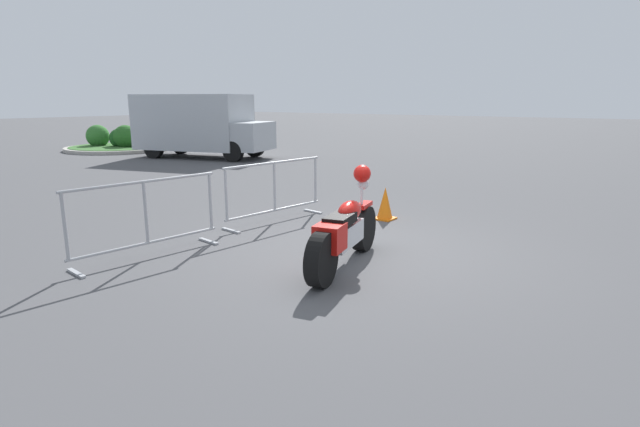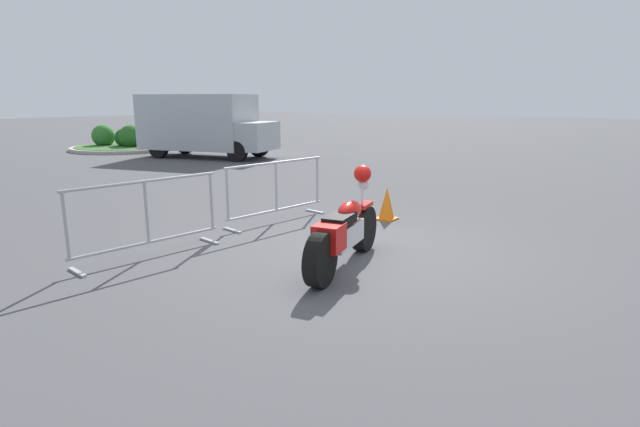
% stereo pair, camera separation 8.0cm
% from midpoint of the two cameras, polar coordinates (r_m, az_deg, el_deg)
% --- Properties ---
extents(ground_plane, '(120.00, 120.00, 0.00)m').
position_cam_midpoint_polar(ground_plane, '(7.14, 3.76, -4.43)').
color(ground_plane, '#4C4C4F').
extents(motorcycle, '(2.18, 0.72, 1.25)m').
position_cam_midpoint_polar(motorcycle, '(6.42, 2.50, -2.00)').
color(motorcycle, black).
rests_on(motorcycle, ground).
extents(crowd_barrier_near, '(2.19, 0.64, 1.07)m').
position_cam_midpoint_polar(crowd_barrier_near, '(7.20, -19.56, -0.47)').
color(crowd_barrier_near, '#9EA0A5').
rests_on(crowd_barrier_near, ground).
extents(crowd_barrier_far, '(2.19, 0.64, 1.07)m').
position_cam_midpoint_polar(crowd_barrier_far, '(8.85, -5.46, 2.62)').
color(crowd_barrier_far, '#9EA0A5').
rests_on(crowd_barrier_far, ground).
extents(delivery_van, '(3.39, 5.36, 2.31)m').
position_cam_midpoint_polar(delivery_van, '(19.34, -13.79, 9.91)').
color(delivery_van, '#B2B7BC').
rests_on(delivery_van, ground).
extents(planter_island, '(4.54, 4.54, 1.07)m').
position_cam_midpoint_polar(planter_island, '(23.56, -22.07, 7.51)').
color(planter_island, '#ADA89E').
rests_on(planter_island, ground).
extents(traffic_cone, '(0.34, 0.34, 0.59)m').
position_cam_midpoint_polar(traffic_cone, '(9.08, 7.20, 1.13)').
color(traffic_cone, orange).
rests_on(traffic_cone, ground).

